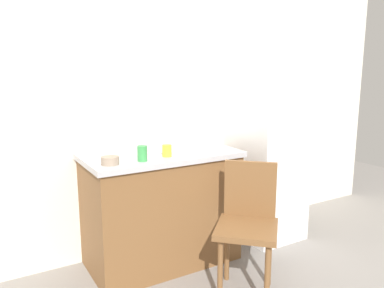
# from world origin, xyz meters

# --- Properties ---
(ground_plane) EXTENTS (8.00, 8.00, 0.00)m
(ground_plane) POSITION_xyz_m (0.00, 0.00, 0.00)
(ground_plane) COLOR gray
(back_wall) EXTENTS (4.80, 0.10, 2.63)m
(back_wall) POSITION_xyz_m (0.00, 1.00, 1.31)
(back_wall) COLOR silver
(back_wall) RESTS_ON ground_plane
(cabinet_base) EXTENTS (1.13, 0.60, 0.85)m
(cabinet_base) POSITION_xyz_m (-0.37, 0.65, 0.43)
(cabinet_base) COLOR brown
(cabinet_base) RESTS_ON ground_plane
(countertop) EXTENTS (1.17, 0.64, 0.04)m
(countertop) POSITION_xyz_m (-0.37, 0.65, 0.87)
(countertop) COLOR #B7B7BC
(countertop) RESTS_ON cabinet_base
(faucet) EXTENTS (0.02, 0.02, 0.22)m
(faucet) POSITION_xyz_m (-0.43, 0.90, 1.00)
(faucet) COLOR #B7B7BC
(faucet) RESTS_ON countertop
(refrigerator) EXTENTS (0.52, 0.62, 1.47)m
(refrigerator) POSITION_xyz_m (0.68, 0.64, 0.74)
(refrigerator) COLOR white
(refrigerator) RESTS_ON ground_plane
(chair) EXTENTS (0.57, 0.57, 0.89)m
(chair) POSITION_xyz_m (-0.05, -0.02, 0.50)
(chair) COLOR brown
(chair) RESTS_ON ground_plane
(dish_tray) EXTENTS (0.28, 0.20, 0.05)m
(dish_tray) POSITION_xyz_m (-0.31, 0.72, 0.92)
(dish_tray) COLOR white
(dish_tray) RESTS_ON countertop
(terracotta_bowl) EXTENTS (0.12, 0.12, 0.05)m
(terracotta_bowl) POSITION_xyz_m (-0.83, 0.48, 0.92)
(terracotta_bowl) COLOR gray
(terracotta_bowl) RESTS_ON countertop
(cup_yellow) EXTENTS (0.07, 0.07, 0.09)m
(cup_yellow) POSITION_xyz_m (-0.40, 0.50, 0.94)
(cup_yellow) COLOR yellow
(cup_yellow) RESTS_ON countertop
(cup_green) EXTENTS (0.07, 0.07, 0.11)m
(cup_green) POSITION_xyz_m (-0.61, 0.46, 0.95)
(cup_green) COLOR green
(cup_green) RESTS_ON countertop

